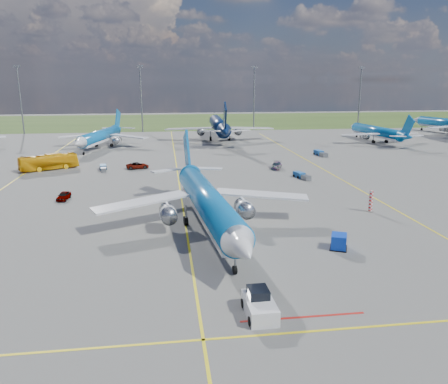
{
  "coord_description": "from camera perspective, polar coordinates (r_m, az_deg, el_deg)",
  "views": [
    {
      "loc": [
        -2.21,
        -47.42,
        17.99
      ],
      "look_at": [
        5.05,
        6.28,
        4.0
      ],
      "focal_mm": 35.0,
      "sensor_mm": 36.0,
      "label": 1
    }
  ],
  "objects": [
    {
      "name": "pushback_tug",
      "position": [
        35.55,
        4.63,
        -14.48
      ],
      "size": [
        2.27,
        5.89,
        1.99
      ],
      "rotation": [
        0.0,
        0.0,
        0.02
      ],
      "color": "silver",
      "rests_on": "ground"
    },
    {
      "name": "baggage_tug_e",
      "position": [
        109.26,
        12.48,
        4.95
      ],
      "size": [
        1.99,
        5.32,
        1.16
      ],
      "rotation": [
        0.0,
        0.0,
        0.12
      ],
      "color": "#1C58A8",
      "rests_on": "ground"
    },
    {
      "name": "bg_jet_nnw",
      "position": [
        123.6,
        -15.76,
        5.56
      ],
      "size": [
        33.91,
        40.2,
        9.2
      ],
      "primitive_type": null,
      "rotation": [
        0.0,
        0.0,
        -0.22
      ],
      "color": "#0B60A6",
      "rests_on": "ground"
    },
    {
      "name": "warning_post",
      "position": [
        64.34,
        18.61,
        -1.15
      ],
      "size": [
        0.5,
        0.5,
        3.0
      ],
      "primitive_type": "cylinder",
      "color": "red",
      "rests_on": "ground"
    },
    {
      "name": "service_car_b",
      "position": [
        92.6,
        -11.22,
        3.4
      ],
      "size": [
        5.04,
        3.22,
        1.29
      ],
      "primitive_type": "imported",
      "rotation": [
        0.0,
        0.0,
        1.82
      ],
      "color": "#999999",
      "rests_on": "ground"
    },
    {
      "name": "baggage_tug_w",
      "position": [
        83.15,
        10.09,
        2.09
      ],
      "size": [
        2.32,
        4.74,
        1.03
      ],
      "rotation": [
        0.0,
        0.0,
        0.25
      ],
      "color": "#1C5BAA",
      "rests_on": "ground"
    },
    {
      "name": "uld_container",
      "position": [
        49.65,
        14.77,
        -6.28
      ],
      "size": [
        2.29,
        2.49,
        1.61
      ],
      "primitive_type": "cube",
      "rotation": [
        0.0,
        0.0,
        -0.42
      ],
      "color": "#0D36B9",
      "rests_on": "ground"
    },
    {
      "name": "grass_strip",
      "position": [
        198.25,
        -7.12,
        9.16
      ],
      "size": [
        400.0,
        80.0,
        0.01
      ],
      "primitive_type": "cube",
      "color": "#2D4719",
      "rests_on": "ground"
    },
    {
      "name": "service_car_c",
      "position": [
        91.41,
        6.86,
        3.45
      ],
      "size": [
        3.37,
        5.02,
        1.35
      ],
      "primitive_type": "imported",
      "rotation": [
        0.0,
        0.0,
        -0.35
      ],
      "color": "#999999",
      "rests_on": "ground"
    },
    {
      "name": "taxiway_lines",
      "position": [
        77.28,
        -5.72,
        0.95
      ],
      "size": [
        60.25,
        160.0,
        0.02
      ],
      "color": "yellow",
      "rests_on": "ground"
    },
    {
      "name": "bg_jet_n",
      "position": [
        136.91,
        -0.65,
        6.92
      ],
      "size": [
        37.01,
        47.46,
        12.04
      ],
      "primitive_type": null,
      "rotation": [
        0.0,
        0.0,
        3.1
      ],
      "color": "#061739",
      "rests_on": "ground"
    },
    {
      "name": "service_car_a",
      "position": [
        71.6,
        -20.21,
        -0.47
      ],
      "size": [
        1.83,
        3.79,
        1.25
      ],
      "primitive_type": "imported",
      "rotation": [
        0.0,
        0.0,
        -0.1
      ],
      "color": "#999999",
      "rests_on": "ground"
    },
    {
      "name": "apron_bus",
      "position": [
        96.59,
        -21.93,
        3.66
      ],
      "size": [
        11.44,
        7.81,
        3.21
      ],
      "primitive_type": "imported",
      "rotation": [
        0.0,
        0.0,
        2.06
      ],
      "color": "#EBA90D",
      "rests_on": "ground"
    },
    {
      "name": "ground",
      "position": [
        50.77,
        -4.73,
        -6.33
      ],
      "size": [
        400.0,
        400.0,
        0.0
      ],
      "primitive_type": "plane",
      "color": "#5A5A58",
      "rests_on": "ground"
    },
    {
      "name": "floodlight_masts",
      "position": [
        157.99,
        -3.34,
        12.48
      ],
      "size": [
        202.2,
        0.5,
        22.7
      ],
      "color": "slate",
      "rests_on": "ground"
    },
    {
      "name": "baggage_tug_c",
      "position": [
        92.79,
        -15.5,
        3.05
      ],
      "size": [
        1.81,
        4.48,
        0.98
      ],
      "rotation": [
        0.0,
        0.0,
        0.15
      ],
      "color": "#19569A",
      "rests_on": "ground"
    },
    {
      "name": "bg_jet_ne",
      "position": [
        138.11,
        19.19,
        6.19
      ],
      "size": [
        28.52,
        35.85,
        8.85
      ],
      "primitive_type": null,
      "rotation": [
        0.0,
        0.0,
        3.23
      ],
      "color": "#0B60A6",
      "rests_on": "ground"
    },
    {
      "name": "main_airliner",
      "position": [
        54.14,
        -2.06,
        -4.94
      ],
      "size": [
        33.34,
        41.68,
        10.21
      ],
      "primitive_type": null,
      "rotation": [
        0.0,
        0.0,
        0.1
      ],
      "color": "#0B60A6",
      "rests_on": "ground"
    }
  ]
}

